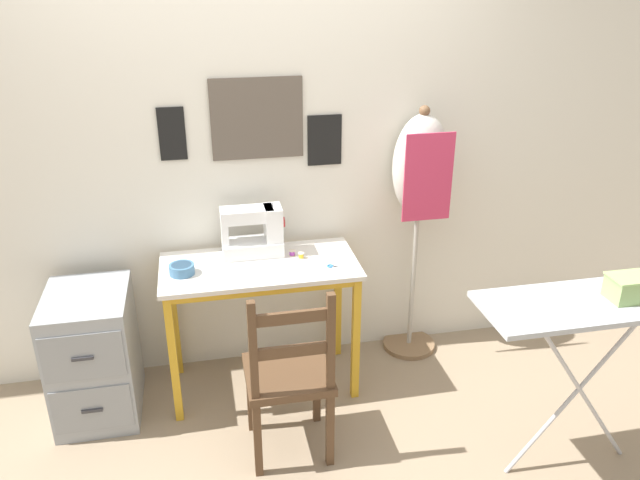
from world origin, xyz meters
The scene contains 13 objects.
ground_plane centered at (0.00, 0.00, 0.00)m, with size 14.00×14.00×0.00m, color gray.
wall_back centered at (0.00, 0.57, 1.28)m, with size 10.00×0.07×2.55m.
sewing_table centered at (0.00, 0.24, 0.65)m, with size 1.03×0.50×0.76m.
sewing_machine centered at (0.00, 0.38, 0.89)m, with size 0.34×0.17×0.29m.
fabric_bowl centered at (-0.40, 0.22, 0.79)m, with size 0.13×0.13×0.05m.
scissors centered at (0.38, 0.13, 0.76)m, with size 0.13×0.10×0.01m.
thread_spool_near_machine centered at (0.19, 0.32, 0.78)m, with size 0.04×0.04×0.03m.
thread_spool_mid_table centered at (0.23, 0.28, 0.78)m, with size 0.03×0.03×0.03m.
wooden_chair centered at (0.06, -0.31, 0.44)m, with size 0.40×0.38×0.93m.
filing_cabinet centered at (-0.88, 0.21, 0.35)m, with size 0.41×0.53×0.70m.
dress_form centered at (0.93, 0.44, 1.10)m, with size 0.32×0.32×1.51m.
ironing_board centered at (1.34, -0.66, 0.85)m, with size 1.02×0.37×0.90m.
storage_box centered at (1.49, -0.68, 0.95)m, with size 0.22×0.13×0.11m.
Camera 1 is at (-0.28, -2.68, 2.20)m, focal length 35.00 mm.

